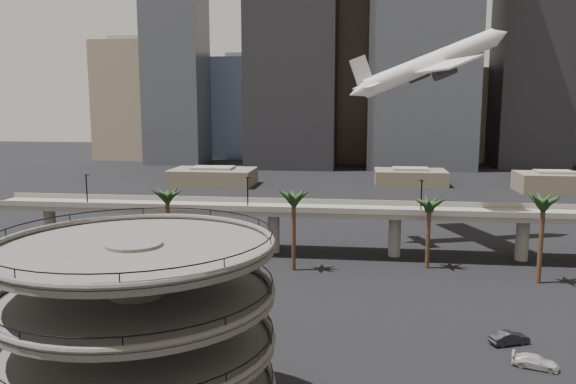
# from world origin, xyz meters

# --- Properties ---
(parking_ramp) EXTENTS (22.20, 22.20, 17.35)m
(parking_ramp) POSITION_xyz_m (-13.00, -4.00, 9.84)
(parking_ramp) COLOR #4C4A47
(parking_ramp) RESTS_ON ground
(overpass) EXTENTS (130.00, 9.30, 14.70)m
(overpass) POSITION_xyz_m (0.00, 55.00, 7.34)
(overpass) COLOR gray
(overpass) RESTS_ON ground
(palm_trees) EXTENTS (76.40, 18.40, 14.00)m
(palm_trees) POSITION_xyz_m (11.58, 47.18, 11.30)
(palm_trees) COLOR #4D3221
(palm_trees) RESTS_ON ground
(low_buildings) EXTENTS (135.00, 27.50, 6.80)m
(low_buildings) POSITION_xyz_m (6.89, 142.30, 2.86)
(low_buildings) COLOR #665B4B
(low_buildings) RESTS_ON ground
(skyline) EXTENTS (269.00, 86.00, 129.19)m
(skyline) POSITION_xyz_m (15.11, 217.08, 47.28)
(skyline) COLOR gray
(skyline) RESTS_ON ground
(airborne_jet) EXTENTS (32.82, 30.49, 15.61)m
(airborne_jet) POSITION_xyz_m (17.50, 67.83, 34.79)
(airborne_jet) COLOR silver
(airborne_jet) RESTS_ON ground
(car_a) EXTENTS (4.90, 2.11, 1.65)m
(car_a) POSITION_xyz_m (-8.93, 21.35, 0.82)
(car_a) COLOR #AE3418
(car_a) RESTS_ON ground
(car_b) EXTENTS (4.79, 3.15, 1.49)m
(car_b) POSITION_xyz_m (21.76, 18.20, 0.75)
(car_b) COLOR black
(car_b) RESTS_ON ground
(car_c) EXTENTS (4.92, 3.19, 1.33)m
(car_c) POSITION_xyz_m (22.93, 12.52, 0.66)
(car_c) COLOR #BABBB6
(car_c) RESTS_ON ground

